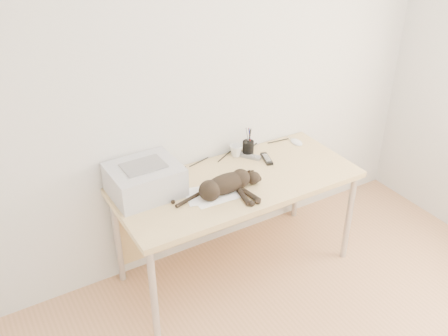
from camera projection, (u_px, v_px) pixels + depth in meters
wall_back at (209, 81)px, 3.22m from camera, size 3.50×0.00×3.50m
desk at (230, 191)px, 3.37m from camera, size 1.60×0.70×0.74m
printer at (145, 179)px, 3.06m from camera, size 0.43×0.37×0.20m
papers at (212, 194)px, 3.08m from camera, size 0.34×0.27×0.01m
cat at (224, 186)px, 3.07m from camera, size 0.59×0.27×0.13m
mug at (236, 151)px, 3.49m from camera, size 0.12×0.12×0.08m
pen_cup at (248, 148)px, 3.50m from camera, size 0.08×0.08×0.20m
remote_grey at (248, 156)px, 3.49m from camera, size 0.14×0.17×0.02m
remote_black at (267, 159)px, 3.46m from camera, size 0.09×0.17×0.02m
mouse at (297, 141)px, 3.67m from camera, size 0.07×0.12×0.04m
cable_tangle at (214, 159)px, 3.46m from camera, size 1.36×0.07×0.01m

